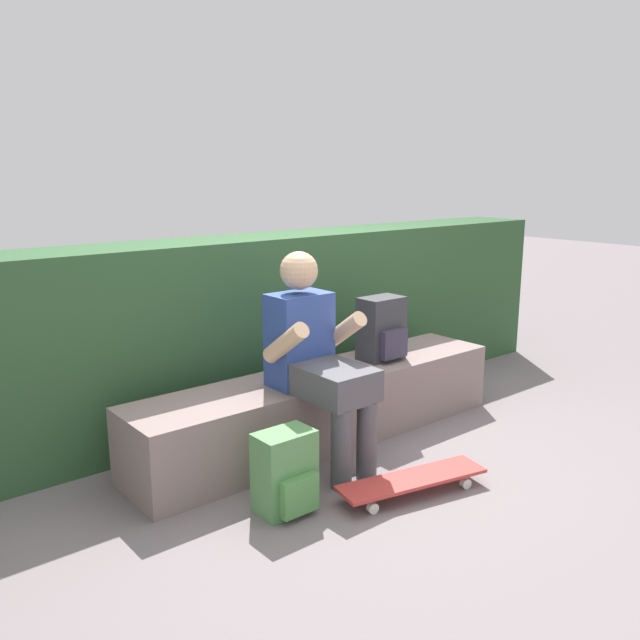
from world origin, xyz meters
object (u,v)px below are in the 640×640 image
at_px(bench_main, 324,406).
at_px(backpack_on_bench, 382,329).
at_px(skateboard_near_person, 412,480).
at_px(backpack_on_ground, 286,473).
at_px(person_skater, 316,354).

bearing_deg(bench_main, backpack_on_bench, -1.14).
height_order(bench_main, backpack_on_bench, backpack_on_bench).
distance_m(bench_main, backpack_on_bench, 0.62).
bearing_deg(bench_main, skateboard_near_person, -96.87).
bearing_deg(backpack_on_bench, skateboard_near_person, -125.27).
bearing_deg(backpack_on_bench, bench_main, 178.86).
xyz_separation_m(backpack_on_bench, backpack_on_ground, (-1.16, -0.54, -0.43)).
bearing_deg(backpack_on_bench, person_skater, -163.76).
bearing_deg(backpack_on_ground, bench_main, 38.24).
distance_m(person_skater, skateboard_near_person, 0.83).
height_order(skateboard_near_person, backpack_on_ground, backpack_on_ground).
bearing_deg(bench_main, person_skater, -137.91).
relative_size(bench_main, person_skater, 2.10).
distance_m(bench_main, skateboard_near_person, 0.83).
xyz_separation_m(person_skater, backpack_on_bench, (0.71, 0.21, -0.01)).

